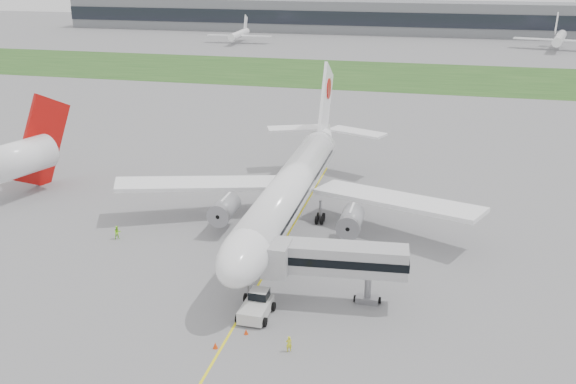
% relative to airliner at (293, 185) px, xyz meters
% --- Properties ---
extents(ground, '(600.00, 600.00, 0.00)m').
position_rel_airliner_xyz_m(ground, '(0.00, -4.87, -5.66)').
color(ground, slate).
rests_on(ground, ground).
extents(apron_markings, '(70.00, 70.00, 0.04)m').
position_rel_airliner_xyz_m(apron_markings, '(0.00, -9.87, -5.66)').
color(apron_markings, yellow).
rests_on(apron_markings, ground).
extents(grass_strip, '(600.00, 50.00, 0.02)m').
position_rel_airliner_xyz_m(grass_strip, '(0.00, 115.13, -5.65)').
color(grass_strip, '#21481B').
rests_on(grass_strip, ground).
extents(terminal_building, '(320.00, 22.30, 14.00)m').
position_rel_airliner_xyz_m(terminal_building, '(0.00, 225.00, 1.34)').
color(terminal_building, slate).
rests_on(terminal_building, ground).
extents(control_tower, '(12.00, 12.00, 56.00)m').
position_rel_airliner_xyz_m(control_tower, '(-90.00, 227.13, -5.66)').
color(control_tower, slate).
rests_on(control_tower, ground).
extents(airliner, '(48.13, 53.95, 17.88)m').
position_rel_airliner_xyz_m(airliner, '(0.00, 0.00, 0.00)').
color(airliner, white).
rests_on(airliner, ground).
extents(pushback_tug, '(3.09, 4.49, 2.27)m').
position_rel_airliner_xyz_m(pushback_tug, '(1.53, -22.05, -4.62)').
color(pushback_tug, silver).
rests_on(pushback_tug, ground).
extents(jet_bridge, '(14.15, 5.14, 6.56)m').
position_rel_airliner_xyz_m(jet_bridge, '(8.08, -18.05, -0.81)').
color(jet_bridge, '#AEAEB1').
rests_on(jet_bridge, ground).
extents(safety_cone_left, '(0.45, 0.45, 0.62)m').
position_rel_airliner_xyz_m(safety_cone_left, '(-0.50, -28.41, -5.35)').
color(safety_cone_left, red).
rests_on(safety_cone_left, ground).
extents(safety_cone_right, '(0.39, 0.39, 0.54)m').
position_rel_airliner_xyz_m(safety_cone_right, '(1.51, -25.59, -5.39)').
color(safety_cone_right, red).
rests_on(safety_cone_right, ground).
extents(ground_crew_near, '(0.67, 0.58, 1.53)m').
position_rel_airliner_xyz_m(ground_crew_near, '(6.00, -27.32, -4.89)').
color(ground_crew_near, yellow).
rests_on(ground_crew_near, ground).
extents(ground_crew_far, '(1.05, 1.05, 1.71)m').
position_rel_airliner_xyz_m(ground_crew_far, '(-20.17, -8.88, -4.81)').
color(ground_crew_far, '#9FFA29').
rests_on(ground_crew_far, ground).
extents(neighbor_aircraft, '(8.10, 18.25, 14.73)m').
position_rel_airliner_xyz_m(neighbor_aircraft, '(-40.71, 2.17, 0.18)').
color(neighbor_aircraft, '#B00C0A').
rests_on(neighbor_aircraft, ground).
extents(distant_aircraft_left, '(26.95, 24.02, 9.96)m').
position_rel_airliner_xyz_m(distant_aircraft_left, '(-62.87, 175.97, -5.66)').
color(distant_aircraft_left, white).
rests_on(distant_aircraft_left, ground).
extents(distant_aircraft_right, '(37.39, 34.47, 12.32)m').
position_rel_airliner_xyz_m(distant_aircraft_right, '(58.66, 184.45, -5.66)').
color(distant_aircraft_right, white).
rests_on(distant_aircraft_right, ground).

